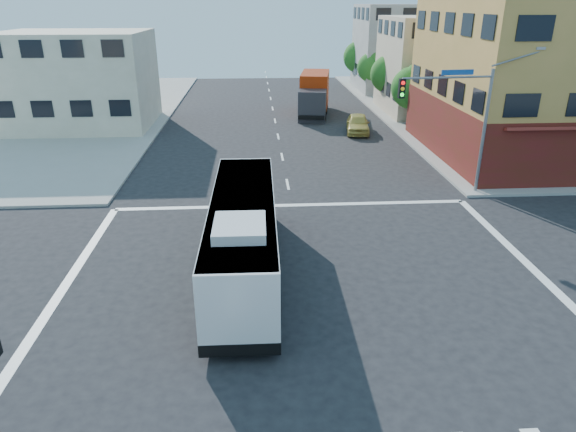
{
  "coord_description": "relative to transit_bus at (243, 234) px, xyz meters",
  "views": [
    {
      "loc": [
        -1.93,
        -16.49,
        10.29
      ],
      "look_at": [
        -0.62,
        3.21,
        2.01
      ],
      "focal_mm": 32.0,
      "sensor_mm": 36.0,
      "label": 1
    }
  ],
  "objects": [
    {
      "name": "corner_building_ne",
      "position": [
        22.46,
        16.32,
        4.18
      ],
      "size": [
        18.1,
        15.44,
        14.0
      ],
      "color": "#C08B44",
      "rests_on": "ground"
    },
    {
      "name": "street_tree_c",
      "position": [
        14.38,
        41.77,
        1.76
      ],
      "size": [
        3.4,
        3.4,
        5.29
      ],
      "color": "#332112",
      "rests_on": "ground"
    },
    {
      "name": "transit_bus",
      "position": [
        0.0,
        0.0,
        0.0
      ],
      "size": [
        2.74,
        11.8,
        3.48
      ],
      "rotation": [
        0.0,
        0.0,
        -0.01
      ],
      "color": "black",
      "rests_on": "ground"
    },
    {
      "name": "street_tree_d",
      "position": [
        14.38,
        49.77,
        2.18
      ],
      "size": [
        4.0,
        4.0,
        6.03
      ],
      "color": "#332112",
      "rests_on": "ground"
    },
    {
      "name": "box_truck",
      "position": [
        6.43,
        31.61,
        0.18
      ],
      "size": [
        3.89,
        8.94,
        3.89
      ],
      "rotation": [
        0.0,
        0.0,
        -0.17
      ],
      "color": "#28282E",
      "rests_on": "ground"
    },
    {
      "name": "ground",
      "position": [
        2.47,
        -2.16,
        -1.7
      ],
      "size": [
        120.0,
        120.0,
        0.0
      ],
      "primitive_type": "plane",
      "color": "black",
      "rests_on": "ground"
    },
    {
      "name": "parked_car",
      "position": [
        9.25,
        23.73,
        -0.92
      ],
      "size": [
        2.52,
        4.81,
        1.56
      ],
      "primitive_type": "imported",
      "rotation": [
        0.0,
        0.0,
        -0.15
      ],
      "color": "gold",
      "rests_on": "ground"
    },
    {
      "name": "building_east_far",
      "position": [
        19.45,
        45.82,
        3.3
      ],
      "size": [
        12.06,
        10.06,
        10.0
      ],
      "color": "#A3A39E",
      "rests_on": "ground"
    },
    {
      "name": "street_tree_a",
      "position": [
        14.38,
        25.77,
        1.88
      ],
      "size": [
        3.6,
        3.6,
        5.53
      ],
      "color": "#332112",
      "rests_on": "ground"
    },
    {
      "name": "building_east_near",
      "position": [
        19.45,
        31.82,
        2.8
      ],
      "size": [
        12.06,
        10.06,
        9.0
      ],
      "color": "#C3B495",
      "rests_on": "ground"
    },
    {
      "name": "signal_mast_ne",
      "position": [
        11.55,
        8.46,
        3.28
      ],
      "size": [
        7.91,
        1.13,
        8.07
      ],
      "color": "slate",
      "rests_on": "ground"
    },
    {
      "name": "building_west",
      "position": [
        -14.55,
        27.82,
        2.3
      ],
      "size": [
        12.06,
        10.06,
        8.0
      ],
      "color": "beige",
      "rests_on": "ground"
    },
    {
      "name": "street_tree_b",
      "position": [
        14.38,
        33.77,
        2.05
      ],
      "size": [
        3.8,
        3.8,
        5.79
      ],
      "color": "#332112",
      "rests_on": "ground"
    }
  ]
}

